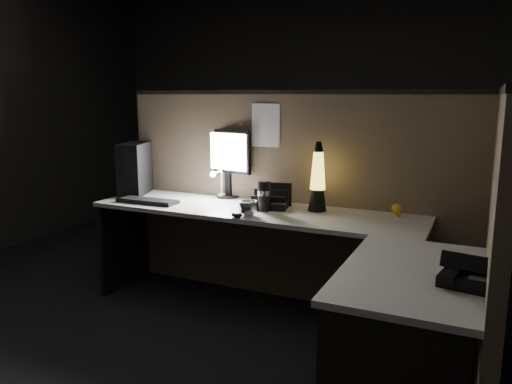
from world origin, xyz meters
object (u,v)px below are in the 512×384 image
at_px(monitor, 228,157).
at_px(keyboard, 148,201).
at_px(lava_lamp, 318,182).
at_px(desk_phone, 469,273).
at_px(pc_tower, 135,169).

distance_m(monitor, keyboard, 0.68).
bearing_deg(monitor, lava_lamp, -1.70).
bearing_deg(desk_phone, lava_lamp, 144.57).
xyz_separation_m(keyboard, lava_lamp, (1.19, 0.28, 0.18)).
relative_size(pc_tower, desk_phone, 1.57).
bearing_deg(pc_tower, desk_phone, -41.54).
height_order(monitor, keyboard, monitor).
bearing_deg(desk_phone, keyboard, 171.76).
distance_m(lava_lamp, desk_phone, 1.41).
xyz_separation_m(lava_lamp, desk_phone, (0.98, -1.01, -0.14)).
bearing_deg(lava_lamp, monitor, 168.39).
bearing_deg(lava_lamp, pc_tower, -178.21).
bearing_deg(pc_tower, keyboard, -58.99).
height_order(lava_lamp, desk_phone, lava_lamp).
distance_m(keyboard, desk_phone, 2.29).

